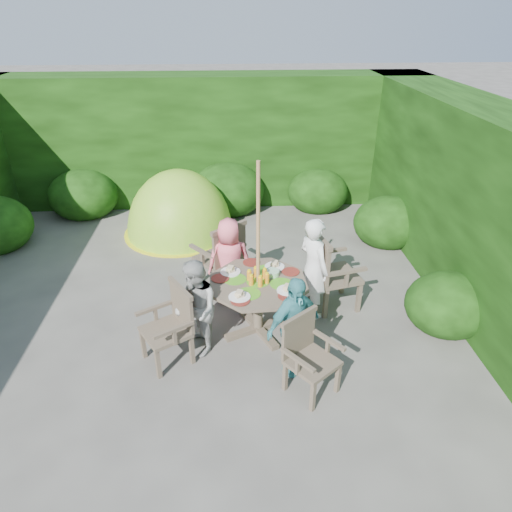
{
  "coord_description": "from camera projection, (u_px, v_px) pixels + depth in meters",
  "views": [
    {
      "loc": [
        0.65,
        -5.17,
        3.61
      ],
      "look_at": [
        0.95,
        -0.15,
        0.85
      ],
      "focal_mm": 32.0,
      "sensor_mm": 36.0,
      "label": 1
    }
  ],
  "objects": [
    {
      "name": "patio_table",
      "position": [
        258.0,
        289.0,
        5.5
      ],
      "size": [
        1.65,
        1.65,
        0.86
      ],
      "rotation": [
        0.0,
        0.0,
        0.43
      ],
      "color": "#453A2D",
      "rests_on": "ground"
    },
    {
      "name": "parasol_pole",
      "position": [
        258.0,
        254.0,
        5.26
      ],
      "size": [
        0.06,
        0.06,
        2.2
      ],
      "primitive_type": "cylinder",
      "rotation": [
        0.0,
        0.0,
        0.43
      ],
      "color": "olive",
      "rests_on": "ground"
    },
    {
      "name": "garden_chair_back",
      "position": [
        222.0,
        256.0,
        6.39
      ],
      "size": [
        0.81,
        0.8,
        1.01
      ],
      "rotation": [
        0.0,
        0.0,
        3.84
      ],
      "color": "#453A2D",
      "rests_on": "ground"
    },
    {
      "name": "child_left",
      "position": [
        196.0,
        309.0,
        5.17
      ],
      "size": [
        0.61,
        0.69,
        1.19
      ],
      "primitive_type": "imported",
      "rotation": [
        0.0,
        0.0,
        -1.23
      ],
      "color": "#A8A8A2",
      "rests_on": "ground"
    },
    {
      "name": "hedge_enclosure",
      "position": [
        186.0,
        186.0,
        6.79
      ],
      "size": [
        9.0,
        9.0,
        2.5
      ],
      "color": "black",
      "rests_on": "ground"
    },
    {
      "name": "dome_tent",
      "position": [
        181.0,
        232.0,
        8.3
      ],
      "size": [
        2.25,
        2.25,
        2.3
      ],
      "rotation": [
        0.0,
        0.0,
        0.22
      ],
      "color": "#7EC726",
      "rests_on": "ground"
    },
    {
      "name": "ground",
      "position": [
        186.0,
        307.0,
        6.23
      ],
      "size": [
        60.0,
        60.0,
        0.0
      ],
      "primitive_type": "plane",
      "color": "#4D4945",
      "rests_on": "ground"
    },
    {
      "name": "child_back",
      "position": [
        230.0,
        261.0,
        6.12
      ],
      "size": [
        0.63,
        0.45,
        1.21
      ],
      "primitive_type": "imported",
      "rotation": [
        0.0,
        0.0,
        3.26
      ],
      "color": "#FD687A",
      "rests_on": "ground"
    },
    {
      "name": "child_front",
      "position": [
        294.0,
        326.0,
        4.89
      ],
      "size": [
        0.74,
        0.62,
        1.19
      ],
      "primitive_type": "imported",
      "rotation": [
        0.0,
        0.0,
        0.57
      ],
      "color": "teal",
      "rests_on": "ground"
    },
    {
      "name": "garden_chair_right",
      "position": [
        330.0,
        271.0,
        5.99
      ],
      "size": [
        0.68,
        0.73,
        1.03
      ],
      "rotation": [
        0.0,
        0.0,
        1.81
      ],
      "color": "#453A2D",
      "rests_on": "ground"
    },
    {
      "name": "garden_chair_left",
      "position": [
        171.0,
        324.0,
        5.11
      ],
      "size": [
        0.68,
        0.7,
        0.89
      ],
      "rotation": [
        0.0,
        0.0,
        -1.02
      ],
      "color": "#453A2D",
      "rests_on": "ground"
    },
    {
      "name": "child_right",
      "position": [
        313.0,
        268.0,
        5.79
      ],
      "size": [
        0.53,
        0.6,
        1.37
      ],
      "primitive_type": "imported",
      "rotation": [
        0.0,
        0.0,
        2.09
      ],
      "color": "white",
      "rests_on": "ground"
    },
    {
      "name": "garden_chair_front",
      "position": [
        307.0,
        354.0,
        4.71
      ],
      "size": [
        0.67,
        0.66,
        0.84
      ],
      "rotation": [
        0.0,
        0.0,
        0.67
      ],
      "color": "#453A2D",
      "rests_on": "ground"
    }
  ]
}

